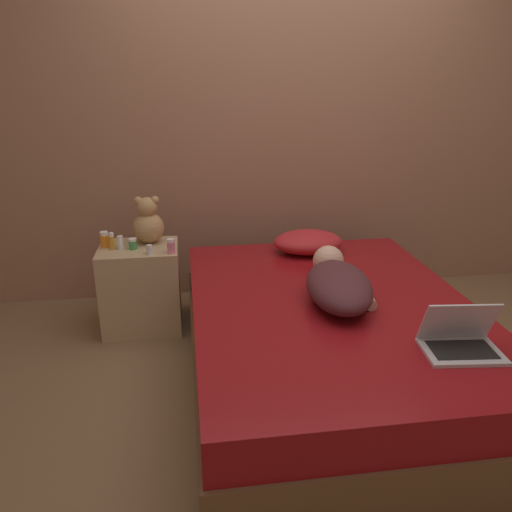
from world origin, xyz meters
TOP-DOWN VIEW (x-y plane):
  - ground_plane at (0.00, 0.00)m, footprint 12.00×12.00m
  - wall_back at (0.00, 1.27)m, footprint 8.00×0.06m
  - bed at (0.00, 0.00)m, footprint 1.46×1.97m
  - nightstand at (-1.03, 0.74)m, footprint 0.49×0.40m
  - pillow at (0.06, 0.75)m, footprint 0.45×0.33m
  - person_lying at (0.04, 0.03)m, footprint 0.40×0.77m
  - laptop at (0.40, -0.55)m, footprint 0.34×0.26m
  - teddy_bear at (-0.96, 0.82)m, footprint 0.20×0.20m
  - bottle_amber at (-1.18, 0.71)m, footprint 0.03×0.03m
  - bottle_orange at (-1.23, 0.76)m, footprint 0.05×0.05m
  - bottle_green at (-1.06, 0.70)m, footprint 0.05×0.05m
  - bottle_clear at (-0.95, 0.59)m, footprint 0.04×0.04m
  - bottle_pink at (-0.83, 0.59)m, footprint 0.05×0.05m
  - bottle_white at (-1.13, 0.71)m, footprint 0.04×0.04m

SIDE VIEW (x-z plane):
  - ground_plane at x=0.00m, z-range 0.00..0.00m
  - bed at x=0.00m, z-range 0.00..0.45m
  - nightstand at x=-1.03m, z-range 0.00..0.55m
  - laptop at x=0.40m, z-range 0.39..0.61m
  - pillow at x=0.06m, z-range 0.45..0.60m
  - person_lying at x=0.04m, z-range 0.45..0.63m
  - bottle_clear at x=-0.95m, z-range 0.55..0.61m
  - bottle_green at x=-1.06m, z-range 0.55..0.62m
  - bottle_white at x=-1.13m, z-range 0.55..0.63m
  - bottle_pink at x=-0.83m, z-range 0.55..0.64m
  - bottle_orange at x=-1.23m, z-range 0.55..0.65m
  - bottle_amber at x=-1.18m, z-range 0.55..0.65m
  - teddy_bear at x=-0.96m, z-range 0.53..0.83m
  - wall_back at x=0.00m, z-range 0.00..2.60m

